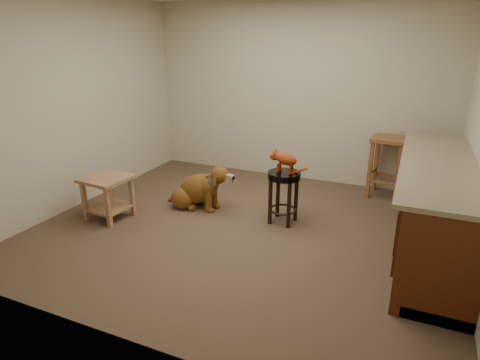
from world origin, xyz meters
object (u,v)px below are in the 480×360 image
at_px(padded_stool, 284,187).
at_px(tabby_kitten, 284,159).
at_px(wood_stool, 387,166).
at_px(golden_retriever, 198,190).
at_px(side_table, 108,191).

xyz_separation_m(padded_stool, tabby_kitten, (-0.01, 0.00, 0.33)).
bearing_deg(wood_stool, golden_retriever, -147.62).
height_order(wood_stool, side_table, wood_stool).
relative_size(wood_stool, tabby_kitten, 1.85).
height_order(padded_stool, wood_stool, wood_stool).
relative_size(padded_stool, side_table, 1.13).
distance_m(wood_stool, tabby_kitten, 1.73).
distance_m(side_table, golden_retriever, 1.09).
xyz_separation_m(golden_retriever, tabby_kitten, (1.12, 0.01, 0.53)).
bearing_deg(tabby_kitten, wood_stool, 56.74).
distance_m(padded_stool, tabby_kitten, 0.33).
distance_m(padded_stool, golden_retriever, 1.15).
relative_size(golden_retriever, tabby_kitten, 2.24).
bearing_deg(padded_stool, golden_retriever, -179.43).
bearing_deg(tabby_kitten, side_table, -155.42).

